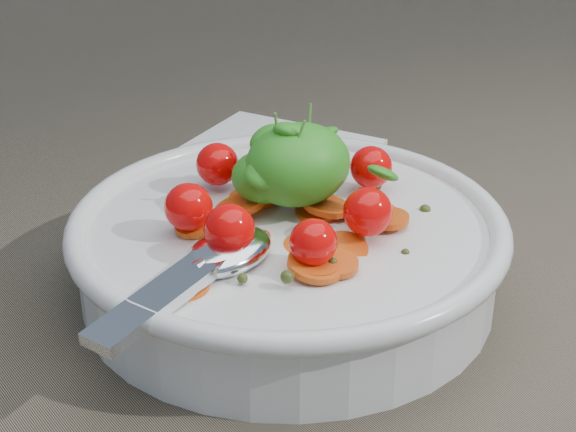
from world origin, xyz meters
TOP-DOWN VIEW (x-y plane):
  - ground at (0.00, 0.00)m, footprint 6.00×6.00m
  - bowl at (-0.02, -0.01)m, footprint 0.31×0.28m
  - napkin at (0.09, 0.17)m, footprint 0.23×0.22m

SIDE VIEW (x-z plane):
  - ground at x=0.00m, z-range 0.00..0.00m
  - napkin at x=0.09m, z-range 0.00..0.01m
  - bowl at x=-0.02m, z-range -0.03..0.09m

